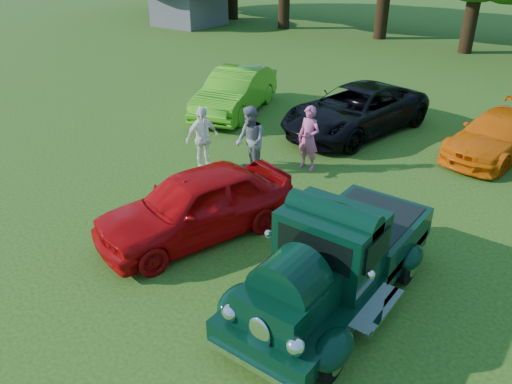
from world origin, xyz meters
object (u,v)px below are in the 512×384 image
Objects in this scene: red_convertible at (196,204)px; spectator_white at (202,138)px; back_car_orange at (498,135)px; spectator_grey at (250,141)px; spectator_pink at (309,138)px; back_car_lime at (235,92)px; back_car_black at (356,110)px; hero_pickup at (335,261)px.

red_convertible is 3.57m from spectator_white.
spectator_white reaches higher than back_car_orange.
spectator_pink is at bearing 78.94° from spectator_grey.
back_car_lime reaches higher than back_car_orange.
back_car_orange is at bearing 20.99° from back_car_black.
back_car_black is 4.72m from spectator_grey.
spectator_pink is 1.01× the size of spectator_white.
hero_pickup is at bearing -58.58° from back_car_lime.
red_convertible is at bearing -126.50° from spectator_white.
hero_pickup is 3.47m from red_convertible.
red_convertible is 2.45× the size of spectator_pink.
spectator_grey is 1.06× the size of spectator_white.
back_car_lime is at bearing 138.23° from hero_pickup.
back_car_lime is at bearing 155.82° from spectator_pink.
back_car_black is 5.59m from spectator_white.
spectator_grey reaches higher than back_car_black.
hero_pickup reaches higher than red_convertible.
spectator_white is (-2.30, 2.73, 0.14)m from red_convertible.
back_car_orange is at bearing 82.16° from red_convertible.
back_car_lime is 5.44m from spectator_pink.
back_car_black is (-3.66, 8.05, -0.07)m from hero_pickup.
red_convertible is 3.43m from spectator_grey.
red_convertible is 0.81× the size of back_car_black.
back_car_orange is 2.48× the size of spectator_white.
spectator_pink is at bearing -74.28° from back_car_black.
back_car_black is at bearing -159.61° from back_car_orange.
red_convertible reaches higher than back_car_orange.
back_car_lime is 2.64× the size of spectator_pink.
back_car_black is 3.08× the size of spectator_white.
back_car_black is 4.37m from back_car_orange.
back_car_black is 2.91× the size of spectator_grey.
back_car_black is at bearing 111.59° from spectator_grey.
back_car_orange is at bearing -6.77° from back_car_lime.
hero_pickup is at bearing 15.15° from red_convertible.
hero_pickup is 1.10× the size of red_convertible.
red_convertible is at bearing -86.43° from spectator_pink.
back_car_lime reaches higher than back_car_black.
spectator_white is (2.37, -4.38, 0.11)m from back_car_lime.
spectator_white is at bearing -78.46° from back_car_lime.
spectator_pink is at bearing -40.49° from spectator_white.
spectator_white is (-2.39, -1.74, -0.01)m from spectator_pink.
back_car_orange is 8.74m from spectator_white.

